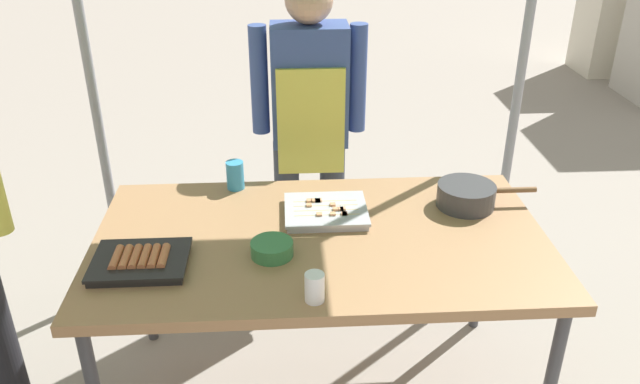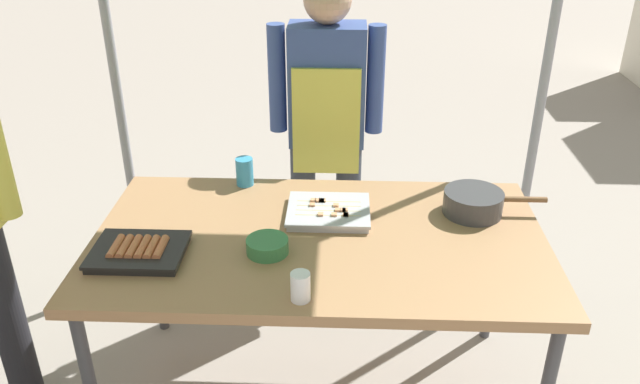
% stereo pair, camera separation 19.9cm
% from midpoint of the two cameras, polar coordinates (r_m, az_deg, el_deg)
% --- Properties ---
extents(stall_table, '(1.60, 0.90, 0.75)m').
position_cam_midpoint_polar(stall_table, '(2.28, 2.46, -5.17)').
color(stall_table, '#9E724C').
rests_on(stall_table, ground).
extents(tray_grilled_sausages, '(0.31, 0.25, 0.05)m').
position_cam_midpoint_polar(tray_grilled_sausages, '(2.19, -13.47, -5.24)').
color(tray_grilled_sausages, black).
rests_on(tray_grilled_sausages, stall_table).
extents(tray_meat_skewers, '(0.31, 0.26, 0.04)m').
position_cam_midpoint_polar(tray_meat_skewers, '(2.37, 3.19, -1.84)').
color(tray_meat_skewers, '#ADADB2').
rests_on(tray_meat_skewers, stall_table).
extents(cooking_wok, '(0.38, 0.22, 0.09)m').
position_cam_midpoint_polar(cooking_wok, '(2.46, 15.92, -0.90)').
color(cooking_wok, '#38383A').
rests_on(cooking_wok, stall_table).
extents(condiment_bowl, '(0.14, 0.14, 0.05)m').
position_cam_midpoint_polar(condiment_bowl, '(2.14, -2.10, -4.93)').
color(condiment_bowl, '#33723F').
rests_on(condiment_bowl, stall_table).
extents(drink_cup_near_edge, '(0.06, 0.06, 0.09)m').
position_cam_midpoint_polar(drink_cup_near_edge, '(1.92, 1.24, -8.58)').
color(drink_cup_near_edge, white).
rests_on(drink_cup_near_edge, stall_table).
extents(drink_cup_by_wok, '(0.07, 0.07, 0.12)m').
position_cam_midpoint_polar(drink_cup_by_wok, '(2.59, -4.60, 1.78)').
color(drink_cup_by_wok, '#338CBF').
rests_on(drink_cup_by_wok, stall_table).
extents(vendor_woman, '(0.52, 0.22, 1.52)m').
position_cam_midpoint_polar(vendor_woman, '(2.93, 2.50, 6.76)').
color(vendor_woman, '#333842').
rests_on(vendor_woman, ground).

